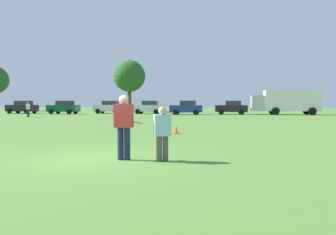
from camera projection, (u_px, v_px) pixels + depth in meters
ground_plane at (98, 158)px, 9.59m from camera, size 176.95×176.95×0.00m
player_thrower at (124, 124)px, 9.32m from camera, size 0.51×0.30×1.84m
player_defender at (162, 131)px, 9.11m from camera, size 0.52×0.41×1.52m
frisbee at (138, 123)px, 9.37m from camera, size 0.28×0.27×0.10m
traffic_cone at (176, 129)px, 17.14m from camera, size 0.32×0.32×0.48m
parked_car_near_left at (22, 107)px, 46.85m from camera, size 4.21×2.24×1.82m
parked_car_mid_left at (64, 107)px, 45.14m from camera, size 4.21×2.24×1.82m
parked_car_center at (109, 107)px, 47.07m from camera, size 4.21×2.24×1.82m
parked_car_mid_right at (149, 107)px, 45.91m from camera, size 4.21×2.24×1.82m
parked_car_near_right at (187, 108)px, 42.66m from camera, size 4.21×2.24×1.82m
parked_car_far_right at (232, 107)px, 43.61m from camera, size 4.21×2.24×1.82m
box_truck at (287, 101)px, 42.57m from camera, size 8.52×3.06×3.18m
bystander_sideline_watcher at (28, 108)px, 35.66m from camera, size 0.32×0.49×1.68m
tree_west_maple at (129, 76)px, 54.95m from camera, size 5.34×5.34×8.67m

